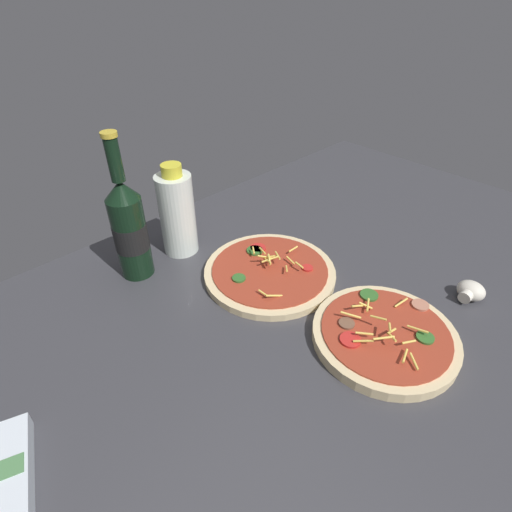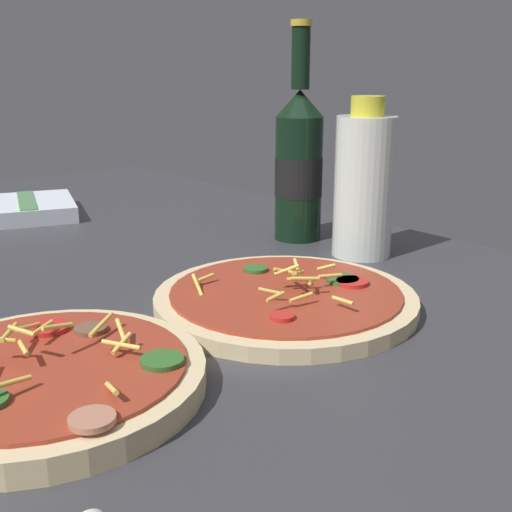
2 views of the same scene
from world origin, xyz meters
TOP-DOWN VIEW (x-y plane):
  - counter_slab at (0.00, 0.00)cm, footprint 160.00×90.00cm
  - pizza_near at (8.96, -13.98)cm, footprint 23.04×23.04cm
  - pizza_far at (7.78, 10.60)cm, footprint 25.48×25.48cm
  - beer_bottle at (-10.12, 29.36)cm, footprint 6.28×6.28cm
  - oil_bottle at (0.65, 29.92)cm, footprint 7.19×7.19cm
  - dish_towel at (-46.77, 6.50)cm, footprint 19.38×18.09cm

SIDE VIEW (x-z plane):
  - counter_slab at x=0.00cm, z-range 0.00..2.50cm
  - pizza_far at x=7.78cm, z-range 1.18..5.53cm
  - pizza_near at x=8.96cm, z-range 1.10..6.04cm
  - dish_towel at x=-46.77cm, z-range 2.43..4.99cm
  - oil_bottle at x=0.65cm, z-range 1.73..20.90cm
  - beer_bottle at x=-10.12cm, z-range -1.30..26.69cm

